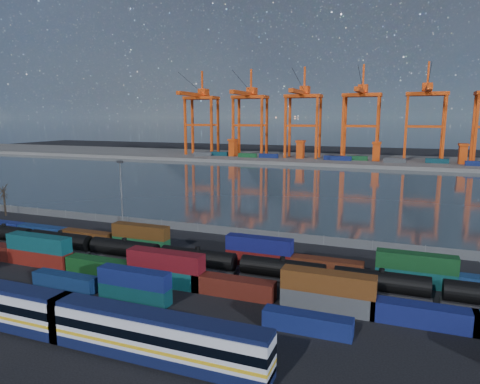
% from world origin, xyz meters
% --- Properties ---
extents(ground, '(700.00, 700.00, 0.00)m').
position_xyz_m(ground, '(0.00, 0.00, 0.00)').
color(ground, black).
rests_on(ground, ground).
extents(harbor_water, '(700.00, 700.00, 0.00)m').
position_xyz_m(harbor_water, '(0.00, 105.00, 0.01)').
color(harbor_water, '#2E3B42').
rests_on(harbor_water, ground).
extents(far_quay, '(700.00, 70.00, 2.00)m').
position_xyz_m(far_quay, '(0.00, 210.00, 1.00)').
color(far_quay, '#514F4C').
rests_on(far_quay, ground).
extents(distant_mountains, '(2470.00, 1100.00, 520.00)m').
position_xyz_m(distant_mountains, '(63.02, 1600.00, 220.29)').
color(distant_mountains, '#1E2630').
rests_on(distant_mountains, ground).
extents(container_row_south, '(139.66, 2.33, 4.96)m').
position_xyz_m(container_row_south, '(-27.32, -10.52, 2.07)').
color(container_row_south, '#414446').
rests_on(container_row_south, ground).
extents(container_row_mid, '(142.02, 2.67, 5.69)m').
position_xyz_m(container_row_mid, '(-4.13, -3.39, 2.18)').
color(container_row_mid, '#424447').
rests_on(container_row_mid, ground).
extents(container_row_north, '(141.48, 2.53, 5.39)m').
position_xyz_m(container_row_north, '(12.05, 11.04, 1.97)').
color(container_row_north, navy).
rests_on(container_row_north, ground).
extents(tanker_string, '(123.00, 3.12, 4.46)m').
position_xyz_m(tanker_string, '(-5.93, 4.31, 2.24)').
color(tanker_string, black).
rests_on(tanker_string, ground).
extents(waterfront_fence, '(160.12, 0.12, 2.20)m').
position_xyz_m(waterfront_fence, '(-0.00, 28.00, 1.00)').
color(waterfront_fence, '#595B5E').
rests_on(waterfront_fence, ground).
extents(bare_tree, '(2.33, 2.43, 8.91)m').
position_xyz_m(bare_tree, '(-67.84, 24.31, 4.49)').
color(bare_tree, black).
rests_on(bare_tree, ground).
extents(yard_light_mast, '(1.60, 0.40, 16.60)m').
position_xyz_m(yard_light_mast, '(-30.00, 26.00, 9.30)').
color(yard_light_mast, slate).
rests_on(yard_light_mast, ground).
extents(gantry_cranes, '(197.21, 42.64, 57.75)m').
position_xyz_m(gantry_cranes, '(-7.50, 203.47, 35.40)').
color(gantry_cranes, '#D6420F').
rests_on(gantry_cranes, ground).
extents(quay_containers, '(172.58, 10.99, 2.60)m').
position_xyz_m(quay_containers, '(-11.00, 195.46, 3.30)').
color(quay_containers, navy).
rests_on(quay_containers, far_quay).
extents(straddle_carriers, '(140.00, 7.00, 11.10)m').
position_xyz_m(straddle_carriers, '(-2.50, 200.00, 7.82)').
color(straddle_carriers, '#D6420F').
rests_on(straddle_carriers, far_quay).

